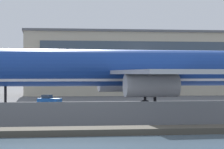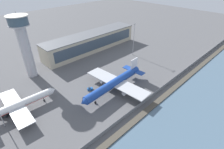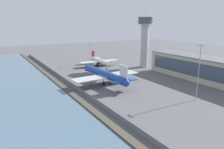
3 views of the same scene
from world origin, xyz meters
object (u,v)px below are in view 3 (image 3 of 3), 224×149
at_px(passenger_jet_white_red, 100,61).
at_px(apron_light_mast_apron_west, 90,53).
at_px(control_tower, 145,37).
at_px(ops_van, 99,63).
at_px(baggage_tug, 112,76).
at_px(apron_light_mast_apron_east, 199,70).
at_px(cargo_jet_blue, 105,75).

bearing_deg(passenger_jet_white_red, apron_light_mast_apron_west, -151.63).
height_order(control_tower, apron_light_mast_apron_west, control_tower).
bearing_deg(control_tower, ops_van, -134.09).
bearing_deg(baggage_tug, passenger_jet_white_red, 164.19).
height_order(baggage_tug, control_tower, control_tower).
distance_m(passenger_jet_white_red, apron_light_mast_apron_east, 91.22).
xyz_separation_m(baggage_tug, ops_van, (-42.65, 12.69, 0.47)).
bearing_deg(cargo_jet_blue, baggage_tug, 134.08).
height_order(ops_van, apron_light_mast_apron_west, apron_light_mast_apron_west).
relative_size(cargo_jet_blue, control_tower, 1.16).
bearing_deg(ops_van, apron_light_mast_apron_east, 0.32).
height_order(cargo_jet_blue, ops_van, cargo_jet_blue).
relative_size(control_tower, apron_light_mast_apron_east, 1.61).
bearing_deg(cargo_jet_blue, apron_light_mast_apron_east, 27.85).
xyz_separation_m(baggage_tug, control_tower, (-16.75, 39.43, 22.79)).
distance_m(cargo_jet_blue, control_tower, 59.45).
bearing_deg(control_tower, passenger_jet_white_red, -123.19).
height_order(ops_van, apron_light_mast_apron_east, apron_light_mast_apron_east).
relative_size(cargo_jet_blue, baggage_tug, 13.35).
relative_size(ops_van, control_tower, 0.13).
xyz_separation_m(cargo_jet_blue, passenger_jet_white_red, (-45.95, 20.55, -1.06)).
xyz_separation_m(cargo_jet_blue, apron_light_mast_apron_east, (44.69, 23.61, 8.80)).
height_order(control_tower, apron_light_mast_apron_east, control_tower).
relative_size(cargo_jet_blue, passenger_jet_white_red, 1.26).
xyz_separation_m(baggage_tug, apron_light_mast_apron_west, (-44.30, 5.62, 9.53)).
height_order(cargo_jet_blue, passenger_jet_white_red, cargo_jet_blue).
bearing_deg(ops_van, control_tower, 45.91).
bearing_deg(cargo_jet_blue, apron_light_mast_apron_west, 163.59).
height_order(cargo_jet_blue, apron_light_mast_apron_west, apron_light_mast_apron_west).
bearing_deg(apron_light_mast_apron_west, control_tower, 50.82).
relative_size(passenger_jet_white_red, apron_light_mast_apron_west, 2.08).
bearing_deg(baggage_tug, ops_van, 163.43).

